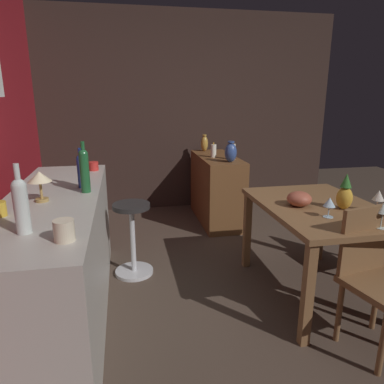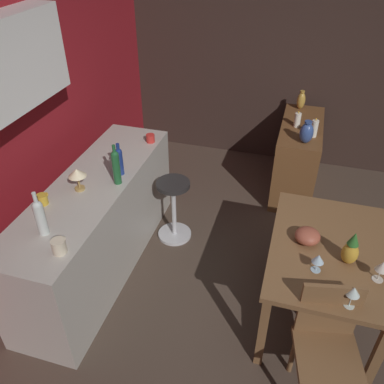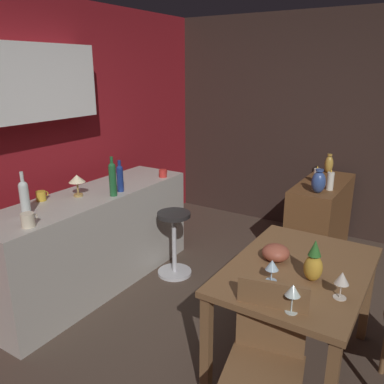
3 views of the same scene
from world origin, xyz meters
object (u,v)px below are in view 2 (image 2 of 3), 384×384
object	(u,v)px
fruit_bowl	(308,236)
sideboard_cabinet	(297,158)
vase_brass	(301,100)
vase_ceramic_blue	(307,133)
wine_bottle_clear	(40,216)
dining_table	(327,257)
bar_stool	(174,208)
wine_bottle_green	(116,166)
chair_near_window	(327,343)
counter_lamp	(77,174)
cup_red	(151,138)
wine_glass_left	(382,267)
wine_glass_right	(353,292)
pineapple_centerpiece	(351,250)
wine_bottle_cobalt	(119,160)
cup_mustard	(42,199)
wine_glass_center	(318,259)
pillar_candle_tall	(297,120)
cup_cream	(59,246)
pillar_candle_short	(314,128)

from	to	relation	value
fruit_bowl	sideboard_cabinet	bearing A→B (deg)	4.94
vase_brass	vase_ceramic_blue	size ratio (longest dim) A/B	0.94
wine_bottle_clear	dining_table	bearing A→B (deg)	-73.04
bar_stool	wine_bottle_green	bearing A→B (deg)	147.36
chair_near_window	counter_lamp	bearing A→B (deg)	74.06
chair_near_window	cup_red	size ratio (longest dim) A/B	7.61
wine_glass_left	wine_glass_right	xyz separation A→B (m)	(-0.28, 0.19, 0.01)
wine_glass_right	fruit_bowl	distance (m)	0.60
pineapple_centerpiece	dining_table	bearing A→B (deg)	45.57
wine_bottle_cobalt	cup_mustard	size ratio (longest dim) A/B	2.47
wine_bottle_cobalt	wine_glass_center	bearing A→B (deg)	-107.17
vase_ceramic_blue	pillar_candle_tall	bearing A→B (deg)	17.53
wine_bottle_clear	cup_red	world-z (taller)	wine_bottle_clear
dining_table	wine_bottle_green	world-z (taller)	wine_bottle_green
cup_mustard	vase_brass	distance (m)	3.08
chair_near_window	cup_cream	distance (m)	1.82
wine_glass_right	cup_cream	distance (m)	1.85
cup_red	cup_cream	bearing A→B (deg)	179.27
dining_table	cup_cream	size ratio (longest dim) A/B	9.25
pillar_candle_short	vase_brass	distance (m)	0.69
dining_table	chair_near_window	distance (m)	0.64
pineapple_centerpiece	cup_mustard	size ratio (longest dim) A/B	2.28
wine_bottle_clear	cup_mustard	xyz separation A→B (m)	(0.29, 0.20, -0.11)
wine_glass_right	vase_ceramic_blue	world-z (taller)	vase_ceramic_blue
wine_bottle_cobalt	wine_bottle_clear	distance (m)	0.87
fruit_bowl	dining_table	bearing A→B (deg)	-96.14
cup_cream	vase_ceramic_blue	xyz separation A→B (m)	(2.14, -1.45, -0.02)
pineapple_centerpiece	cup_cream	size ratio (longest dim) A/B	2.04
fruit_bowl	vase_brass	world-z (taller)	vase_brass
pineapple_centerpiece	fruit_bowl	size ratio (longest dim) A/B	1.45
pineapple_centerpiece	cup_mustard	bearing A→B (deg)	94.67
sideboard_cabinet	cup_red	bearing A→B (deg)	124.71
vase_ceramic_blue	vase_brass	bearing A→B (deg)	7.38
counter_lamp	dining_table	bearing A→B (deg)	-88.57
counter_lamp	wine_bottle_cobalt	bearing A→B (deg)	-35.34
wine_bottle_cobalt	wine_bottle_clear	xyz separation A→B (m)	(-0.84, 0.19, 0.02)
wine_bottle_clear	pillar_candle_short	distance (m)	2.77
fruit_bowl	counter_lamp	world-z (taller)	counter_lamp
vase_ceramic_blue	wine_glass_left	bearing A→B (deg)	-160.58
dining_table	vase_ceramic_blue	world-z (taller)	vase_ceramic_blue
cup_cream	sideboard_cabinet	bearing A→B (deg)	-28.90
cup_mustard	vase_ceramic_blue	size ratio (longest dim) A/B	0.50
cup_mustard	wine_bottle_cobalt	bearing A→B (deg)	-35.14
bar_stool	wine_glass_center	distance (m)	1.64
dining_table	sideboard_cabinet	size ratio (longest dim) A/B	1.09
sideboard_cabinet	cup_cream	size ratio (longest dim) A/B	8.48
counter_lamp	pillar_candle_short	xyz separation A→B (m)	(1.62, -1.75, -0.14)
sideboard_cabinet	wine_bottle_clear	distance (m)	2.96
fruit_bowl	vase_brass	bearing A→B (deg)	5.53
counter_lamp	pillar_candle_tall	xyz separation A→B (m)	(1.81, -1.57, -0.15)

